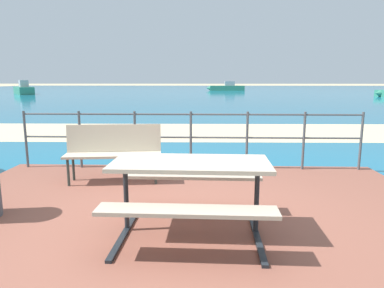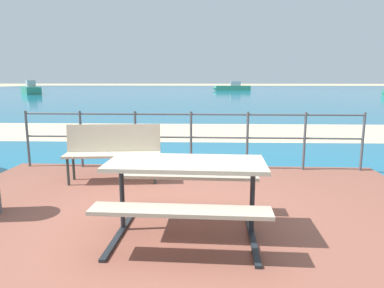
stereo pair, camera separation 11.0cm
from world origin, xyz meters
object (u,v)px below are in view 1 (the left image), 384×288
Objects in this scene: park_bench at (114,148)px; boat_far at (227,87)px; picnic_table at (191,178)px; boat_mid at (24,90)px.

park_bench is 0.28× the size of boat_far.
boat_mid is at bearing 120.79° from picnic_table.
boat_mid reaches higher than picnic_table.
picnic_table is 1.09× the size of park_bench.
park_bench is 0.30× the size of boat_mid.
boat_far is at bearing 77.80° from park_bench.
park_bench is 37.48m from boat_mid.
picnic_table is at bearing 174.14° from boat_mid.
boat_mid is at bearing 26.96° from boat_far.
boat_mid is (-18.23, 32.75, -0.10)m from park_bench.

